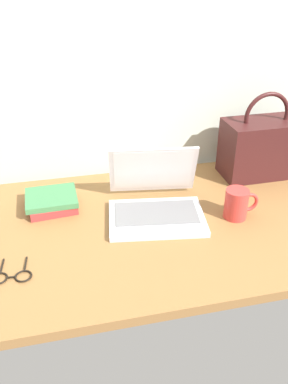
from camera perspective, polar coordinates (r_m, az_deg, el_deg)
desk at (r=1.32m, az=-1.93°, el=-5.30°), size 1.60×0.76×0.03m
laptop at (r=1.35m, az=1.60°, el=-1.23°), size 0.34×0.33×0.21m
coffee_mug at (r=1.36m, az=12.98°, el=-1.56°), size 0.12×0.08×0.10m
eyeglasses at (r=1.17m, az=-18.13°, el=-11.19°), size 0.11×0.11×0.01m
handbag at (r=1.64m, az=16.25°, el=6.15°), size 0.30×0.16×0.33m
book_stack at (r=1.42m, az=-12.86°, el=-1.27°), size 0.18×0.16×0.05m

